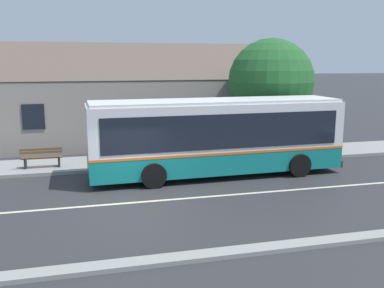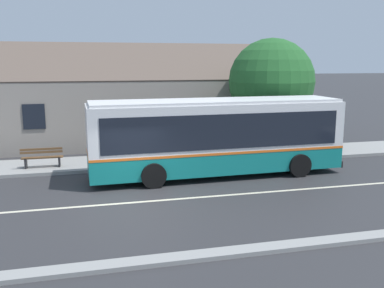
% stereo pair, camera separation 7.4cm
% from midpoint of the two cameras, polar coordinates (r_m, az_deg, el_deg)
% --- Properties ---
extents(ground_plane, '(300.00, 300.00, 0.00)m').
position_cam_midpoint_polar(ground_plane, '(15.33, -7.15, -7.72)').
color(ground_plane, '#2D2D30').
extents(sidewalk_far, '(60.00, 3.00, 0.15)m').
position_cam_midpoint_polar(sidewalk_far, '(21.06, -9.15, -2.40)').
color(sidewalk_far, gray).
rests_on(sidewalk_far, ground).
extents(curb_near, '(60.00, 0.50, 0.12)m').
position_cam_midpoint_polar(curb_near, '(10.94, -4.00, -15.21)').
color(curb_near, gray).
rests_on(curb_near, ground).
extents(lane_divider_stripe, '(60.00, 0.16, 0.01)m').
position_cam_midpoint_polar(lane_divider_stripe, '(15.33, -7.15, -7.70)').
color(lane_divider_stripe, beige).
rests_on(lane_divider_stripe, ground).
extents(community_building, '(24.13, 10.07, 7.10)m').
position_cam_midpoint_polar(community_building, '(28.32, -13.65, 4.87)').
color(community_building, gray).
rests_on(community_building, ground).
extents(transit_bus, '(11.00, 2.95, 3.29)m').
position_cam_midpoint_polar(transit_bus, '(18.45, 3.43, 1.19)').
color(transit_bus, '#147F7A').
rests_on(transit_bus, ground).
extents(bench_by_building, '(1.82, 0.51, 0.94)m').
position_cam_midpoint_polar(bench_by_building, '(20.50, -19.23, -1.81)').
color(bench_by_building, brown).
rests_on(bench_by_building, sidewalk_far).
extents(bench_down_street, '(1.60, 0.51, 0.94)m').
position_cam_midpoint_polar(bench_down_street, '(20.86, -7.32, -1.10)').
color(bench_down_street, brown).
rests_on(bench_down_street, sidewalk_far).
extents(street_tree_primary, '(4.57, 4.57, 6.12)m').
position_cam_midpoint_polar(street_tree_primary, '(23.55, 10.73, 7.92)').
color(street_tree_primary, '#4C3828').
rests_on(street_tree_primary, ground).
extents(bus_stop_sign, '(0.36, 0.07, 2.40)m').
position_cam_midpoint_polar(bus_stop_sign, '(23.02, 17.28, 2.34)').
color(bus_stop_sign, gray).
rests_on(bus_stop_sign, sidewalk_far).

